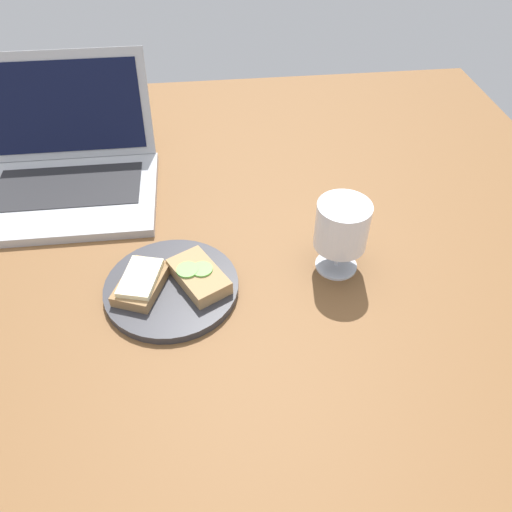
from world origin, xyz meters
TOP-DOWN VIEW (x-y plane):
  - wooden_table at (0.00, 0.00)cm, footprint 140.00×140.00cm
  - plate at (-11.34, -7.06)cm, footprint 21.50×21.50cm
  - sandwich_with_cucumber at (-6.87, -6.89)cm, footprint 10.38×12.19cm
  - sandwich_with_cheese at (-15.86, -7.22)cm, footprint 9.30×11.43cm
  - wine_glass at (16.20, -4.58)cm, footprint 8.56×8.56cm
  - laptop at (-31.68, 23.86)cm, footprint 34.21×32.13cm

SIDE VIEW (x-z plane):
  - wooden_table at x=0.00cm, z-range 0.00..3.00cm
  - plate at x=-11.34cm, z-range 3.00..4.40cm
  - sandwich_with_cucumber at x=-6.87cm, z-range 4.28..7.02cm
  - sandwich_with_cheese at x=-15.86cm, z-range 4.31..7.03cm
  - laptop at x=-31.68cm, z-range -3.94..18.24cm
  - wine_glass at x=16.20cm, z-range 4.83..17.79cm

